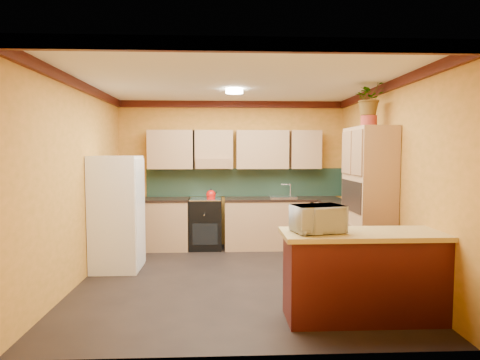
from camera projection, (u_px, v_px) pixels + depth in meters
name	position (u px, v px, depth m)	size (l,w,h in m)	color
room_shell	(237.00, 129.00, 5.68)	(4.24, 4.24, 2.72)	black
base_cabinets_back	(240.00, 224.00, 7.32)	(3.65, 0.60, 0.88)	tan
countertop_back	(240.00, 199.00, 7.29)	(3.65, 0.62, 0.04)	black
stove	(206.00, 224.00, 7.29)	(0.58, 0.58, 0.91)	black
kettle	(211.00, 194.00, 7.21)	(0.17, 0.17, 0.18)	red
sink	(282.00, 197.00, 7.32)	(0.48, 0.40, 0.03)	silver
base_cabinets_right	(341.00, 231.00, 6.71)	(0.60, 0.80, 0.88)	tan
countertop_right	(341.00, 203.00, 6.68)	(0.62, 0.80, 0.04)	black
fridge	(117.00, 213.00, 5.94)	(0.68, 0.66, 1.70)	white
pantry	(368.00, 203.00, 5.58)	(0.48, 0.90, 2.10)	tan
fern_pot	(369.00, 121.00, 5.55)	(0.22, 0.22, 0.16)	#A23427
fern	(369.00, 98.00, 5.53)	(0.43, 0.37, 0.48)	tan
breakfast_bar	(372.00, 278.00, 4.19)	(1.80, 0.55, 0.88)	#451410
bar_top	(373.00, 234.00, 4.16)	(1.90, 0.65, 0.05)	#D4B667
microwave	(318.00, 219.00, 4.13)	(0.51, 0.34, 0.28)	white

